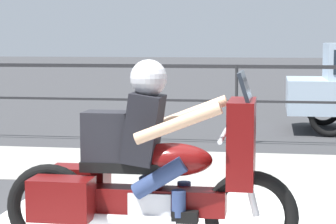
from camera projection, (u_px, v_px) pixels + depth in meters
The scene contains 3 objects.
sidewalk_band at pixel (228, 168), 8.88m from camera, with size 44.00×2.40×0.01m, color #99968E.
fence_railing at pixel (237, 82), 10.69m from camera, with size 36.00×0.05×1.33m.
motorcycle at pixel (149, 170), 5.15m from camera, with size 2.36×0.76×1.58m.
Camera 1 is at (0.59, -5.36, 1.73)m, focal length 70.00 mm.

